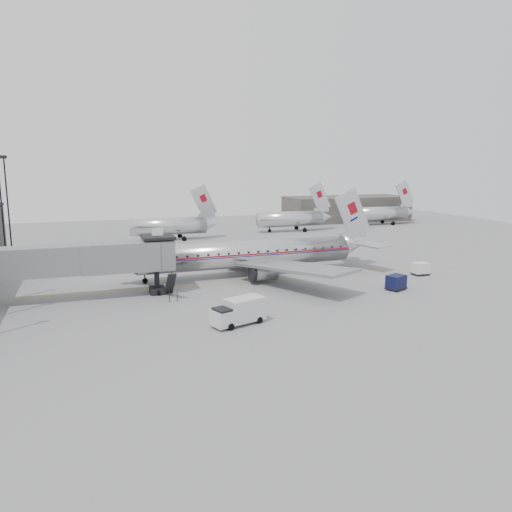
{
  "coord_description": "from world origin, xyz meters",
  "views": [
    {
      "loc": [
        -16.08,
        -50.19,
        14.05
      ],
      "look_at": [
        2.65,
        5.04,
        3.2
      ],
      "focal_mm": 35.0,
      "sensor_mm": 36.0,
      "label": 1
    }
  ],
  "objects_px": {
    "airliner": "(252,254)",
    "service_van": "(239,311)",
    "ramp_worker": "(249,302)",
    "baggage_cart_white": "(421,269)",
    "baggage_cart_navy": "(396,282)"
  },
  "relations": [
    {
      "from": "airliner",
      "to": "service_van",
      "type": "height_order",
      "value": "airliner"
    },
    {
      "from": "airliner",
      "to": "ramp_worker",
      "type": "bearing_deg",
      "value": -111.02
    },
    {
      "from": "airliner",
      "to": "ramp_worker",
      "type": "distance_m",
      "value": 16.03
    },
    {
      "from": "baggage_cart_white",
      "to": "ramp_worker",
      "type": "relative_size",
      "value": 1.09
    },
    {
      "from": "baggage_cart_white",
      "to": "service_van",
      "type": "bearing_deg",
      "value": -156.85
    },
    {
      "from": "baggage_cart_navy",
      "to": "ramp_worker",
      "type": "distance_m",
      "value": 18.39
    },
    {
      "from": "ramp_worker",
      "to": "airliner",
      "type": "bearing_deg",
      "value": 58.99
    },
    {
      "from": "baggage_cart_navy",
      "to": "airliner",
      "type": "bearing_deg",
      "value": 112.65
    },
    {
      "from": "airliner",
      "to": "service_van",
      "type": "distance_m",
      "value": 20.11
    },
    {
      "from": "airliner",
      "to": "ramp_worker",
      "type": "height_order",
      "value": "airliner"
    },
    {
      "from": "service_van",
      "to": "ramp_worker",
      "type": "bearing_deg",
      "value": 40.7
    },
    {
      "from": "service_van",
      "to": "baggage_cart_navy",
      "type": "bearing_deg",
      "value": -2.36
    },
    {
      "from": "service_van",
      "to": "baggage_cart_white",
      "type": "distance_m",
      "value": 30.07
    },
    {
      "from": "baggage_cart_navy",
      "to": "ramp_worker",
      "type": "xyz_separation_m",
      "value": [
        -18.22,
        -2.47,
        0.03
      ]
    },
    {
      "from": "baggage_cart_navy",
      "to": "baggage_cart_white",
      "type": "height_order",
      "value": "baggage_cart_navy"
    }
  ]
}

